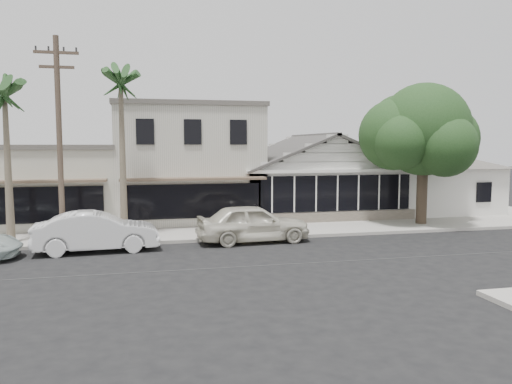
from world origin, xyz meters
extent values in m
plane|color=black|center=(0.00, 0.00, 0.00)|extent=(140.00, 140.00, 0.00)
cube|color=#9E9991|center=(-8.00, 6.75, 0.07)|extent=(90.00, 3.50, 0.15)
cube|color=silver|center=(5.00, 12.50, 1.50)|extent=(10.00, 8.00, 3.00)
cube|color=black|center=(5.00, 8.44, 1.75)|extent=(8.80, 0.10, 2.00)
cube|color=#60564C|center=(5.00, 8.45, 0.35)|extent=(9.60, 0.18, 0.70)
cube|color=silver|center=(13.20, 11.50, 1.50)|extent=(6.00, 6.00, 3.00)
cube|color=beige|center=(-3.00, 13.50, 3.25)|extent=(8.00, 10.00, 6.50)
cube|color=beige|center=(-12.00, 13.50, 2.10)|extent=(10.00, 10.00, 4.20)
cylinder|color=brown|center=(-9.00, 5.20, 4.50)|extent=(0.24, 0.24, 9.00)
cube|color=brown|center=(-9.00, 5.20, 8.30)|extent=(1.80, 0.12, 0.12)
cube|color=brown|center=(-9.00, 5.20, 7.70)|extent=(1.40, 0.12, 0.12)
imported|color=beige|center=(-0.70, 4.49, 0.88)|extent=(5.25, 2.35, 1.75)
imported|color=silver|center=(-7.49, 3.97, 0.83)|extent=(5.17, 2.10, 1.67)
cylinder|color=#46372A|center=(9.26, 6.82, 1.53)|extent=(0.57, 0.57, 3.06)
sphere|color=#1C3817|center=(9.26, 6.82, 5.26)|extent=(4.97, 4.97, 4.97)
sphere|color=#1C3817|center=(10.98, 7.40, 4.78)|extent=(3.63, 3.63, 3.63)
sphere|color=#1C3817|center=(7.73, 7.21, 4.97)|extent=(3.82, 3.82, 3.82)
sphere|color=#1C3817|center=(9.64, 5.39, 4.40)|extent=(3.25, 3.25, 3.25)
sphere|color=#1C3817|center=(8.69, 8.35, 5.55)|extent=(3.44, 3.44, 3.44)
sphere|color=#1C3817|center=(10.41, 8.16, 5.93)|extent=(3.06, 3.06, 3.06)
sphere|color=#1C3817|center=(7.54, 6.06, 4.59)|extent=(2.87, 2.87, 2.87)
cone|color=#726651|center=(-6.47, 6.69, 3.56)|extent=(0.36, 0.36, 7.13)
cone|color=#726651|center=(-11.30, 6.10, 3.22)|extent=(0.38, 0.38, 6.44)
camera|label=1|loc=(-5.60, -17.50, 4.45)|focal=35.00mm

